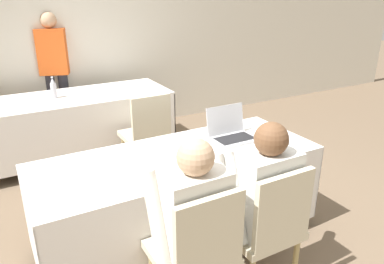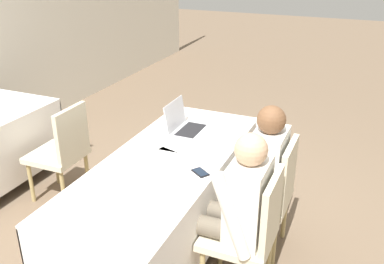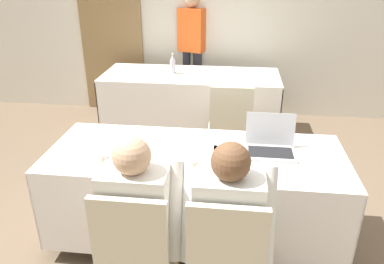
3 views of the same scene
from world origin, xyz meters
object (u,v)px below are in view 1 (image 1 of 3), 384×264
at_px(person_checkered_shirt, 189,217).
at_px(cell_phone, 187,175).
at_px(water_bottle, 53,88).
at_px(laptop, 232,133).
at_px(chair_far_spare, 147,131).
at_px(person_white_shirt, 258,195).
at_px(person_red_shirt, 55,69).
at_px(chair_near_right, 267,225).
at_px(chair_near_left, 198,251).

bearing_deg(person_checkered_shirt, cell_phone, -117.61).
bearing_deg(water_bottle, laptop, -62.29).
xyz_separation_m(chair_far_spare, person_white_shirt, (0.02, -1.74, 0.16)).
xyz_separation_m(laptop, person_red_shirt, (-0.86, 2.60, 0.13)).
bearing_deg(cell_phone, water_bottle, 134.89).
bearing_deg(laptop, chair_near_right, -109.09).
bearing_deg(water_bottle, chair_near_right, -74.66).
distance_m(chair_near_right, person_white_shirt, 0.19).
bearing_deg(laptop, chair_near_left, -134.59).
distance_m(water_bottle, person_white_shirt, 2.70).
distance_m(water_bottle, person_checkered_shirt, 2.61).
relative_size(cell_phone, person_white_shirt, 0.13).
height_order(chair_far_spare, person_checkered_shirt, person_checkered_shirt).
xyz_separation_m(chair_near_right, person_white_shirt, (0.00, 0.10, 0.16)).
bearing_deg(chair_near_right, cell_phone, -50.30).
xyz_separation_m(chair_near_left, person_checkered_shirt, (0.00, 0.10, 0.16)).
distance_m(laptop, person_red_shirt, 2.74).
bearing_deg(water_bottle, chair_near_left, -84.85).
xyz_separation_m(water_bottle, person_red_shirt, (0.15, 0.68, 0.07)).
xyz_separation_m(laptop, chair_far_spare, (-0.29, 1.06, -0.29)).
distance_m(laptop, person_checkered_shirt, 1.03).
height_order(water_bottle, chair_far_spare, water_bottle).
bearing_deg(water_bottle, person_checkered_shirt, -84.65).
bearing_deg(laptop, person_white_shirt, -111.71).
bearing_deg(cell_phone, laptop, 66.67).
bearing_deg(water_bottle, cell_phone, -80.04).
xyz_separation_m(laptop, water_bottle, (-1.01, 1.92, 0.06)).
bearing_deg(chair_near_left, person_red_shirt, -88.41).
height_order(cell_phone, water_bottle, water_bottle).
distance_m(cell_phone, chair_near_right, 0.58).
distance_m(chair_near_left, person_red_shirt, 3.41).
bearing_deg(person_red_shirt, person_white_shirt, -60.11).
xyz_separation_m(person_white_shirt, person_red_shirt, (-0.59, 3.28, 0.26)).
height_order(water_bottle, person_red_shirt, person_red_shirt).
bearing_deg(chair_near_left, chair_near_right, -180.00).
relative_size(water_bottle, person_white_shirt, 0.20).
relative_size(chair_near_right, person_white_shirt, 0.77).
height_order(cell_phone, person_white_shirt, person_white_shirt).
bearing_deg(chair_far_spare, laptop, 104.54).
xyz_separation_m(water_bottle, chair_near_left, (0.24, -2.70, -0.35)).
xyz_separation_m(water_bottle, person_checkered_shirt, (0.24, -2.59, -0.19)).
relative_size(water_bottle, chair_far_spare, 0.26).
bearing_deg(cell_phone, person_white_shirt, -7.05).
xyz_separation_m(cell_phone, chair_near_left, (-0.16, -0.41, -0.25)).
distance_m(chair_near_left, chair_far_spare, 1.90).
bearing_deg(water_bottle, chair_far_spare, -49.97).
xyz_separation_m(chair_far_spare, person_checkered_shirt, (-0.47, -1.74, 0.16)).
relative_size(laptop, chair_near_left, 0.38).
bearing_deg(person_white_shirt, water_bottle, -74.09).
xyz_separation_m(cell_phone, water_bottle, (-0.40, 2.29, 0.10)).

